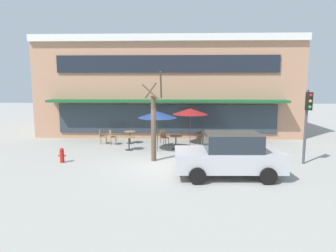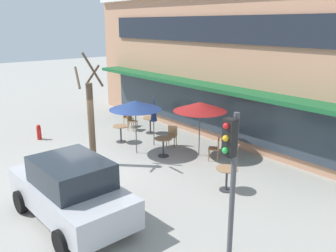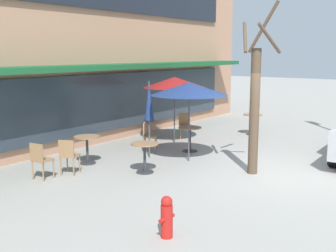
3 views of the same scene
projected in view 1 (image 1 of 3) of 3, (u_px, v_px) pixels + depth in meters
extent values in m
plane|color=#9E9B93|center=(162.00, 163.00, 14.00)|extent=(80.00, 80.00, 0.00)
cube|color=tan|center=(169.00, 87.00, 23.40)|extent=(17.91, 8.00, 6.80)
cube|color=silver|center=(167.00, 37.00, 18.87)|extent=(17.91, 0.24, 0.44)
cube|color=#19592D|center=(167.00, 101.00, 19.02)|extent=(15.22, 1.10, 0.16)
cube|color=#1E232D|center=(167.00, 64.00, 19.16)|extent=(14.33, 0.10, 1.10)
cube|color=#2D3842|center=(167.00, 119.00, 19.68)|extent=(14.33, 0.10, 1.90)
cylinder|color=#333338|center=(130.00, 143.00, 18.42)|extent=(0.44, 0.44, 0.03)
cylinder|color=#333338|center=(130.00, 137.00, 18.37)|extent=(0.07, 0.07, 0.70)
cylinder|color=#99704C|center=(130.00, 131.00, 18.32)|extent=(0.70, 0.70, 0.03)
cylinder|color=#333338|center=(242.00, 151.00, 16.38)|extent=(0.44, 0.44, 0.03)
cylinder|color=#333338|center=(243.00, 144.00, 16.33)|extent=(0.07, 0.07, 0.70)
cylinder|color=#99704C|center=(243.00, 138.00, 16.28)|extent=(0.70, 0.70, 0.03)
cylinder|color=#333338|center=(129.00, 150.00, 16.61)|extent=(0.44, 0.44, 0.03)
cylinder|color=#333338|center=(129.00, 143.00, 16.56)|extent=(0.07, 0.07, 0.70)
cylinder|color=#99704C|center=(129.00, 137.00, 16.50)|extent=(0.70, 0.70, 0.03)
cylinder|color=#333338|center=(176.00, 149.00, 16.87)|extent=(0.44, 0.44, 0.03)
cylinder|color=#333338|center=(176.00, 142.00, 16.81)|extent=(0.07, 0.07, 0.70)
cylinder|color=#99704C|center=(176.00, 136.00, 16.76)|extent=(0.70, 0.70, 0.03)
cylinder|color=#4C4C51|center=(153.00, 128.00, 17.28)|extent=(0.04, 0.04, 2.20)
cone|color=navy|center=(153.00, 119.00, 17.20)|extent=(0.28, 0.28, 1.10)
cylinder|color=#4C4C51|center=(190.00, 127.00, 17.84)|extent=(0.04, 0.04, 2.20)
cone|color=maroon|center=(190.00, 111.00, 17.71)|extent=(2.10, 2.10, 0.35)
cylinder|color=#4C4C51|center=(157.00, 132.00, 16.13)|extent=(0.04, 0.04, 2.20)
cone|color=navy|center=(157.00, 114.00, 16.00)|extent=(2.10, 2.10, 0.35)
cylinder|color=#9E754C|center=(202.00, 142.00, 17.78)|extent=(0.04, 0.04, 0.45)
cylinder|color=#9E754C|center=(198.00, 141.00, 18.05)|extent=(0.04, 0.04, 0.45)
cylinder|color=#9E754C|center=(206.00, 141.00, 17.98)|extent=(0.04, 0.04, 0.45)
cylinder|color=#9E754C|center=(202.00, 140.00, 18.25)|extent=(0.04, 0.04, 0.45)
cube|color=#9E754C|center=(202.00, 137.00, 17.98)|extent=(0.56, 0.56, 0.04)
cube|color=#9E754C|center=(204.00, 133.00, 18.05)|extent=(0.28, 0.34, 0.40)
cylinder|color=#9E754C|center=(116.00, 140.00, 18.25)|extent=(0.04, 0.04, 0.45)
cylinder|color=#9E754C|center=(117.00, 141.00, 17.93)|extent=(0.04, 0.04, 0.45)
cylinder|color=#9E754C|center=(110.00, 141.00, 18.13)|extent=(0.04, 0.04, 0.45)
cylinder|color=#9E754C|center=(111.00, 142.00, 17.81)|extent=(0.04, 0.04, 0.45)
cube|color=#9E754C|center=(113.00, 137.00, 18.00)|extent=(0.52, 0.52, 0.04)
cube|color=#9E754C|center=(110.00, 134.00, 17.90)|extent=(0.19, 0.38, 0.40)
cylinder|color=#9E754C|center=(107.00, 140.00, 18.44)|extent=(0.04, 0.04, 0.45)
cylinder|color=#9E754C|center=(106.00, 141.00, 18.10)|extent=(0.04, 0.04, 0.45)
cylinder|color=#9E754C|center=(101.00, 140.00, 18.41)|extent=(0.04, 0.04, 0.45)
cylinder|color=#9E754C|center=(100.00, 141.00, 18.08)|extent=(0.04, 0.04, 0.45)
cube|color=#9E754C|center=(103.00, 136.00, 18.22)|extent=(0.45, 0.45, 0.04)
cube|color=#9E754C|center=(100.00, 133.00, 18.17)|extent=(0.09, 0.40, 0.40)
cylinder|color=#9E754C|center=(169.00, 142.00, 17.80)|extent=(0.04, 0.04, 0.45)
cylinder|color=#9E754C|center=(164.00, 142.00, 17.62)|extent=(0.04, 0.04, 0.45)
cylinder|color=#9E754C|center=(166.00, 141.00, 18.08)|extent=(0.04, 0.04, 0.45)
cylinder|color=#9E754C|center=(161.00, 141.00, 17.91)|extent=(0.04, 0.04, 0.45)
cube|color=#9E754C|center=(165.00, 138.00, 17.82)|extent=(0.56, 0.56, 0.04)
cube|color=#9E754C|center=(163.00, 133.00, 17.94)|extent=(0.35, 0.26, 0.40)
cube|color=#B7B7BC|center=(228.00, 160.00, 11.84)|extent=(4.26, 1.94, 0.76)
cube|color=#232B33|center=(233.00, 142.00, 11.73)|extent=(2.15, 1.67, 0.68)
cylinder|color=black|center=(197.00, 176.00, 11.01)|extent=(0.65, 0.24, 0.64)
cylinder|color=black|center=(193.00, 163.00, 12.79)|extent=(0.65, 0.24, 0.64)
cylinder|color=black|center=(268.00, 176.00, 11.00)|extent=(0.65, 0.24, 0.64)
cylinder|color=black|center=(254.00, 163.00, 12.78)|extent=(0.65, 0.24, 0.64)
cylinder|color=brown|center=(154.00, 129.00, 14.15)|extent=(0.24, 0.24, 3.10)
cylinder|color=brown|center=(161.00, 85.00, 13.84)|extent=(0.09, 0.78, 1.25)
cylinder|color=brown|center=(151.00, 90.00, 14.13)|extent=(0.58, 0.39, 0.76)
cylinder|color=brown|center=(150.00, 92.00, 13.53)|extent=(0.80, 0.32, 0.70)
cylinder|color=#47474C|center=(306.00, 127.00, 13.61)|extent=(0.12, 0.12, 3.40)
cube|color=black|center=(309.00, 101.00, 13.26)|extent=(0.26, 0.20, 0.80)
sphere|color=red|center=(311.00, 95.00, 13.09)|extent=(0.13, 0.13, 0.13)
sphere|color=gold|center=(310.00, 101.00, 13.13)|extent=(0.13, 0.13, 0.13)
sphere|color=green|center=(310.00, 107.00, 13.17)|extent=(0.13, 0.13, 0.13)
cylinder|color=red|center=(62.00, 157.00, 14.00)|extent=(0.20, 0.20, 0.55)
sphere|color=red|center=(62.00, 150.00, 13.95)|extent=(0.19, 0.19, 0.19)
cylinder|color=red|center=(59.00, 156.00, 14.00)|extent=(0.10, 0.07, 0.07)
cylinder|color=red|center=(65.00, 156.00, 13.99)|extent=(0.10, 0.07, 0.07)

